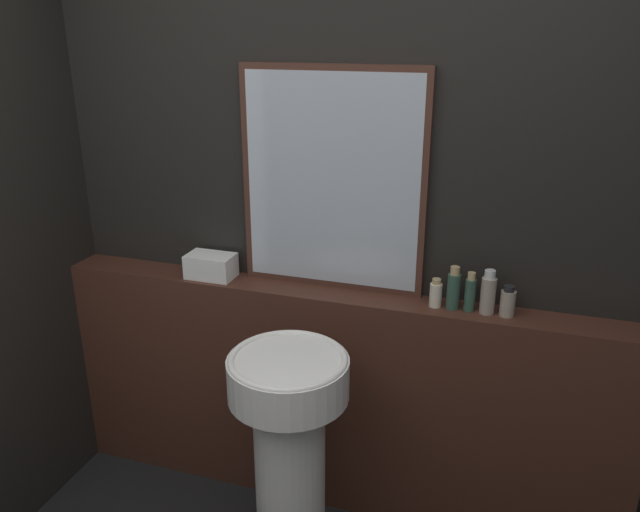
# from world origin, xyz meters

# --- Properties ---
(wall_back) EXTENTS (8.00, 0.06, 2.50)m
(wall_back) POSITION_xyz_m (0.00, 1.57, 1.25)
(wall_back) COLOR black
(wall_back) RESTS_ON ground_plane
(vanity_counter) EXTENTS (2.39, 0.17, 0.99)m
(vanity_counter) POSITION_xyz_m (0.00, 1.45, 0.50)
(vanity_counter) COLOR #422319
(vanity_counter) RESTS_ON ground_plane
(pedestal_sink) EXTENTS (0.42, 0.42, 0.94)m
(pedestal_sink) POSITION_xyz_m (-0.03, 1.01, 0.56)
(pedestal_sink) COLOR white
(pedestal_sink) RESTS_ON ground_plane
(mirror) EXTENTS (0.74, 0.03, 0.87)m
(mirror) POSITION_xyz_m (-0.03, 1.52, 1.43)
(mirror) COLOR #47281E
(mirror) RESTS_ON vanity_counter
(towel_stack) EXTENTS (0.20, 0.12, 0.10)m
(towel_stack) POSITION_xyz_m (-0.55, 1.45, 1.04)
(towel_stack) COLOR white
(towel_stack) RESTS_ON vanity_counter
(shampoo_bottle) EXTENTS (0.05, 0.05, 0.11)m
(shampoo_bottle) POSITION_xyz_m (0.40, 1.45, 1.04)
(shampoo_bottle) COLOR beige
(shampoo_bottle) RESTS_ON vanity_counter
(conditioner_bottle) EXTENTS (0.05, 0.05, 0.17)m
(conditioner_bottle) POSITION_xyz_m (0.46, 1.45, 1.07)
(conditioner_bottle) COLOR #2D4C3D
(conditioner_bottle) RESTS_ON vanity_counter
(lotion_bottle) EXTENTS (0.04, 0.04, 0.15)m
(lotion_bottle) POSITION_xyz_m (0.52, 1.45, 1.06)
(lotion_bottle) COLOR #2D4C3D
(lotion_bottle) RESTS_ON vanity_counter
(body_wash_bottle) EXTENTS (0.05, 0.05, 0.17)m
(body_wash_bottle) POSITION_xyz_m (0.59, 1.45, 1.07)
(body_wash_bottle) COLOR gray
(body_wash_bottle) RESTS_ON vanity_counter
(hand_soap_bottle) EXTENTS (0.05, 0.05, 0.12)m
(hand_soap_bottle) POSITION_xyz_m (0.66, 1.45, 1.05)
(hand_soap_bottle) COLOR gray
(hand_soap_bottle) RESTS_ON vanity_counter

